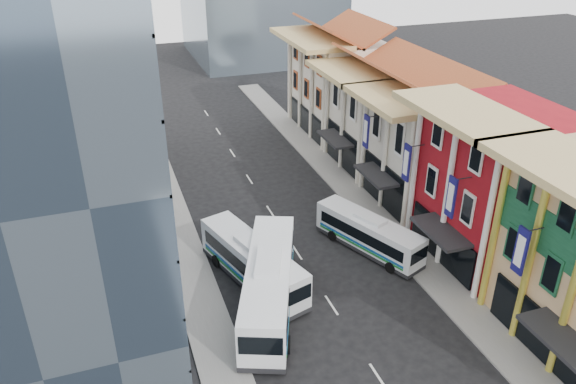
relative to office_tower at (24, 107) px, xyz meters
name	(u,v)px	position (x,y,z in m)	size (l,w,h in m)	color
sidewalk_right	(392,233)	(25.50, 3.00, -14.93)	(3.00, 90.00, 0.15)	slate
sidewalk_left	(191,272)	(8.50, 3.00, -14.93)	(3.00, 90.00, 0.15)	slate
shophouse_red	(496,186)	(31.00, -2.00, -9.00)	(8.00, 10.00, 12.00)	maroon
shophouse_cream_near	(426,151)	(31.00, 7.50, -10.00)	(8.00, 9.00, 10.00)	silver
shophouse_cream_mid	(380,118)	(31.00, 16.50, -10.00)	(8.00, 9.00, 10.00)	silver
shophouse_cream_far	(339,85)	(31.00, 27.00, -9.50)	(8.00, 12.00, 11.00)	silver
office_tower	(24,107)	(0.00, 0.00, 0.00)	(12.00, 26.00, 30.00)	#3A4A5D
office_block_far	(69,112)	(1.00, 23.00, -8.00)	(10.00, 18.00, 14.00)	gray
bus_left_near	(269,284)	(12.82, -2.87, -12.96)	(2.98, 12.74, 4.09)	white
bus_left_far	(253,261)	(12.63, 0.46, -13.25)	(2.55, 10.89, 3.49)	silver
bus_right	(369,233)	(22.50, 1.47, -13.45)	(2.27, 9.69, 3.11)	silver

